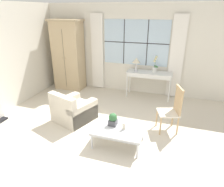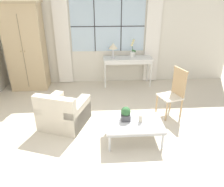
# 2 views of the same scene
# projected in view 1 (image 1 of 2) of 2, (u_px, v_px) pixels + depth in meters

# --- Properties ---
(ground_plane) EXTENTS (14.00, 14.00, 0.00)m
(ground_plane) POSITION_uv_depth(u_px,v_px,m) (103.00, 142.00, 4.25)
(ground_plane) COLOR beige
(wall_back_windowed) EXTENTS (7.20, 0.14, 2.80)m
(wall_back_windowed) POSITION_uv_depth(u_px,v_px,m) (135.00, 50.00, 6.35)
(wall_back_windowed) COLOR silver
(wall_back_windowed) RESTS_ON ground_plane
(armoire) EXTENTS (1.04, 0.64, 2.32)m
(armoire) POSITION_uv_depth(u_px,v_px,m) (69.00, 55.00, 6.76)
(armoire) COLOR tan
(armoire) RESTS_ON ground_plane
(console_table) EXTENTS (1.38, 0.49, 0.82)m
(console_table) POSITION_uv_depth(u_px,v_px,m) (149.00, 75.00, 6.17)
(console_table) COLOR white
(console_table) RESTS_ON ground_plane
(table_lamp) EXTENTS (0.25, 0.25, 0.43)m
(table_lamp) POSITION_uv_depth(u_px,v_px,m) (136.00, 61.00, 6.08)
(table_lamp) COLOR silver
(table_lamp) RESTS_ON console_table
(potted_orchid) EXTENTS (0.17, 0.13, 0.50)m
(potted_orchid) POSITION_uv_depth(u_px,v_px,m) (155.00, 66.00, 6.09)
(potted_orchid) COLOR white
(potted_orchid) RESTS_ON console_table
(armchair_upholstered) EXTENTS (1.07, 1.09, 0.78)m
(armchair_upholstered) POSITION_uv_depth(u_px,v_px,m) (73.00, 111.00, 4.99)
(armchair_upholstered) COLOR beige
(armchair_upholstered) RESTS_ON ground_plane
(side_chair_wooden) EXTENTS (0.56, 0.56, 1.06)m
(side_chair_wooden) POSITION_uv_depth(u_px,v_px,m) (173.00, 107.00, 4.44)
(side_chair_wooden) COLOR beige
(side_chair_wooden) RESTS_ON ground_plane
(coffee_table) EXTENTS (1.02, 0.69, 0.38)m
(coffee_table) POSITION_uv_depth(u_px,v_px,m) (118.00, 130.00, 4.04)
(coffee_table) COLOR silver
(coffee_table) RESTS_ON ground_plane
(potted_plant_small) EXTENTS (0.17, 0.17, 0.27)m
(potted_plant_small) POSITION_uv_depth(u_px,v_px,m) (113.00, 119.00, 4.10)
(potted_plant_small) COLOR #4C4C51
(potted_plant_small) RESTS_ON coffee_table
(pillar_candle) EXTENTS (0.09, 0.09, 0.16)m
(pillar_candle) POSITION_uv_depth(u_px,v_px,m) (124.00, 126.00, 3.97)
(pillar_candle) COLOR silver
(pillar_candle) RESTS_ON coffee_table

